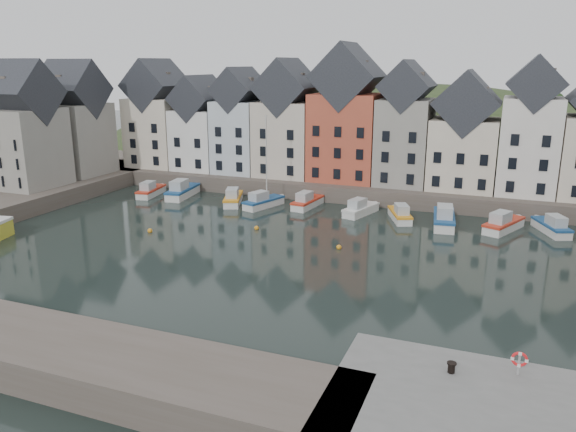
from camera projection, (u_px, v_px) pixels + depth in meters
The scene contains 18 objects.
ground at pixel (260, 257), 51.19m from camera, with size 260.00×260.00×0.00m, color black.
far_quay at pixel (348, 183), 77.87m from camera, with size 90.00×16.00×2.00m, color #51473E.
hillside at pixel (382, 255), 106.22m from camera, with size 153.60×70.40×64.00m.
far_terrace at pixel (370, 129), 72.86m from camera, with size 72.37×8.16×17.78m.
left_terrace at pixel (51, 128), 73.64m from camera, with size 7.65×17.00×15.69m.
mooring_buoys at pixel (246, 235), 57.35m from camera, with size 20.50×5.50×0.50m.
boat_a at pixel (150, 191), 74.73m from camera, with size 2.71×6.02×2.23m.
boat_b at pixel (182, 191), 73.96m from camera, with size 3.06×7.18×2.67m.
boat_c at pixel (233, 199), 70.39m from camera, with size 3.91×6.38×2.34m.
boat_d at pixel (263, 201), 68.75m from camera, with size 3.59×6.23×11.37m.
boat_e at pixel (307, 202), 68.68m from camera, with size 2.50×6.08×2.27m.
boat_f at pixel (360, 209), 65.37m from camera, with size 3.31×6.04×2.21m.
boat_g at pixel (400, 215), 63.11m from camera, with size 3.76×5.88×2.16m.
boat_h at pixel (444, 219), 60.83m from camera, with size 3.04×7.25×2.70m.
boat_i at pixel (503, 224), 59.06m from camera, with size 4.29×6.57×2.42m.
boat_j at pixel (552, 227), 58.37m from camera, with size 3.93×6.10×2.25m.
mooring_bollard at pixel (451, 367), 28.36m from camera, with size 0.48×0.48×0.56m.
life_ring_post at pixel (519, 360), 27.97m from camera, with size 0.80×0.17×1.30m.
Camera 1 is at (20.03, -44.11, 17.18)m, focal length 35.00 mm.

